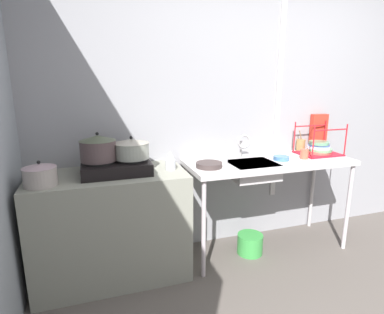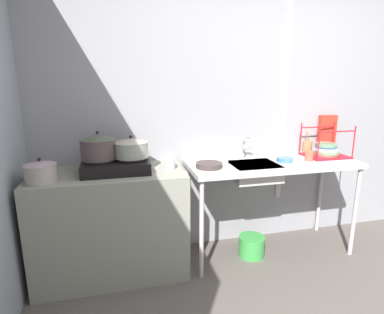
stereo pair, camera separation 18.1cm
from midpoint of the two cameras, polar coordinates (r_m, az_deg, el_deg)
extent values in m
cube|color=gray|center=(3.07, 14.12, 9.64)|extent=(4.89, 0.10, 2.69)
cube|color=#BEB9B8|center=(3.12, 18.21, 11.91)|extent=(0.05, 0.01, 2.15)
cube|color=gray|center=(2.62, -12.49, -11.73)|extent=(1.16, 0.57, 0.86)
cube|color=#BEB9B8|center=(2.84, 16.10, -1.17)|extent=(1.49, 0.57, 0.04)
cylinder|color=#C1B2B8|center=(2.51, 3.86, -13.15)|extent=(0.04, 0.04, 0.82)
cylinder|color=beige|center=(3.20, 28.97, -8.83)|extent=(0.04, 0.04, 0.82)
cylinder|color=#C0B4B9|center=(2.94, 0.92, -8.95)|extent=(0.04, 0.04, 0.82)
cylinder|color=#B8B1B3|center=(3.55, 23.63, -6.11)|extent=(0.04, 0.04, 0.82)
cube|color=black|center=(2.46, -11.62, -1.62)|extent=(0.51, 0.36, 0.09)
cylinder|color=black|center=(2.45, -14.52, -0.56)|extent=(0.23, 0.23, 0.02)
cylinder|color=black|center=(2.45, -8.86, -0.23)|extent=(0.23, 0.23, 0.02)
cylinder|color=#4E3D3E|center=(2.43, -14.64, 1.38)|extent=(0.26, 0.26, 0.15)
cone|color=#424937|center=(2.41, -14.77, 3.57)|extent=(0.26, 0.26, 0.04)
sphere|color=black|center=(2.40, -14.82, 4.30)|extent=(0.02, 0.02, 0.02)
cylinder|color=#989B8E|center=(2.44, -8.92, 1.33)|extent=(0.26, 0.26, 0.12)
cone|color=gray|center=(2.42, -8.98, 3.02)|extent=(0.27, 0.27, 0.03)
sphere|color=black|center=(2.42, -9.00, 3.63)|extent=(0.02, 0.02, 0.02)
cylinder|color=#A39891|center=(2.36, -23.85, -2.76)|extent=(0.21, 0.21, 0.13)
cone|color=#A98E96|center=(2.34, -24.03, -0.99)|extent=(0.22, 0.22, 0.02)
sphere|color=black|center=(2.33, -24.09, -0.43)|extent=(0.02, 0.02, 0.02)
cylinder|color=silver|center=(2.49, -1.95, -1.37)|extent=(0.08, 0.08, 0.08)
cone|color=silver|center=(2.47, -1.97, 0.27)|extent=(0.08, 0.08, 0.07)
cube|color=#BEB9B8|center=(2.73, 13.03, -2.61)|extent=(0.40, 0.34, 0.13)
cylinder|color=#BEB9B8|center=(2.86, 11.18, 1.26)|extent=(0.02, 0.02, 0.16)
torus|color=#BEB9B8|center=(2.80, 11.72, 2.60)|extent=(0.13, 0.02, 0.13)
cylinder|color=#3D3230|center=(2.54, 5.13, -1.50)|extent=(0.21, 0.21, 0.04)
cylinder|color=red|center=(2.95, 23.69, 2.10)|extent=(0.01, 0.01, 0.30)
cylinder|color=red|center=(3.17, 28.81, 2.32)|extent=(0.01, 0.01, 0.30)
cylinder|color=red|center=(3.17, 20.70, 3.12)|extent=(0.01, 0.01, 0.30)
cylinder|color=red|center=(3.38, 25.70, 3.26)|extent=(0.01, 0.01, 0.30)
cylinder|color=red|center=(3.04, 26.56, 4.15)|extent=(0.36, 0.01, 0.01)
cylinder|color=red|center=(3.25, 23.45, 5.01)|extent=(0.36, 0.01, 0.01)
cube|color=red|center=(3.19, 24.50, 0.19)|extent=(0.38, 0.30, 0.01)
cylinder|color=#C25447|center=(3.19, 24.57, 0.54)|extent=(0.23, 0.23, 0.03)
cylinder|color=#679267|center=(3.18, 24.81, 0.86)|extent=(0.22, 0.22, 0.03)
cylinder|color=white|center=(3.18, 24.60, 1.28)|extent=(0.21, 0.21, 0.03)
cylinder|color=#4A61A3|center=(3.18, 24.66, 1.71)|extent=(0.20, 0.20, 0.03)
cylinder|color=#5D9470|center=(3.16, 24.66, 2.04)|extent=(0.18, 0.18, 0.03)
cylinder|color=#B2523B|center=(2.96, 22.18, 0.17)|extent=(0.07, 0.07, 0.09)
cylinder|color=teal|center=(2.85, 18.24, -0.49)|extent=(0.14, 0.14, 0.04)
cylinder|color=white|center=(2.61, 7.95, -0.04)|extent=(0.06, 0.06, 0.14)
cylinder|color=white|center=(2.59, 8.02, 1.82)|extent=(0.03, 0.03, 0.03)
cube|color=red|center=(3.39, 24.70, 3.89)|extent=(0.17, 0.07, 0.36)
cylinder|color=#9E7545|center=(3.27, 21.75, 1.71)|extent=(0.09, 0.09, 0.12)
cylinder|color=olive|center=(3.26, 21.85, 2.86)|extent=(0.08, 0.03, 0.17)
cylinder|color=green|center=(3.00, 12.54, -15.54)|extent=(0.23, 0.23, 0.18)
camera|label=1|loc=(0.09, -87.97, 0.50)|focal=29.35mm
camera|label=2|loc=(0.09, 92.03, -0.50)|focal=29.35mm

